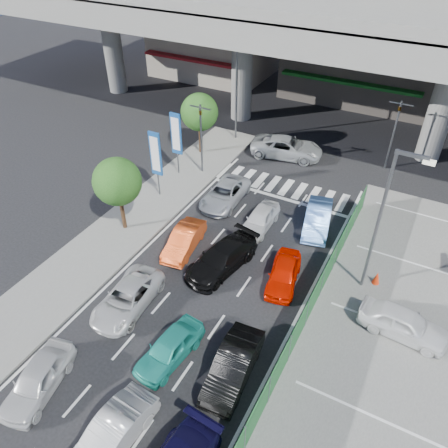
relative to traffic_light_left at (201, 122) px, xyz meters
The scene contains 29 objects.
ground 14.07m from the traffic_light_left, 62.68° to the right, with size 120.00×120.00×0.00m, color black.
parking_lot 20.28m from the traffic_light_left, 30.17° to the right, with size 12.00×28.00×0.06m, color #60605D.
sidewalk_left 8.93m from the traffic_light_left, 95.71° to the right, with size 4.00×30.00×0.12m, color #60605D.
fence_run 16.20m from the traffic_light_left, 43.73° to the right, with size 0.16×22.00×1.80m, color #1F5B2A, non-canonical shape.
expressway 12.72m from the traffic_light_left, 58.20° to the left, with size 64.00×14.00×10.75m.
building_west 22.39m from the traffic_light_left, 116.14° to the left, with size 12.00×10.90×13.00m.
building_center 22.15m from the traffic_light_left, 73.53° to the left, with size 14.00×10.90×15.00m.
traffic_light_left is the anchor object (origin of this frame).
traffic_light_right 13.63m from the traffic_light_left, 30.89° to the left, with size 1.60×1.24×5.20m.
street_lamp_right 14.68m from the traffic_light_left, 24.16° to the right, with size 1.65×0.22×8.00m.
street_lamp_left 6.06m from the traffic_light_left, 91.20° to the left, with size 1.65×0.22×8.00m.
signboard_near 4.22m from the traffic_light_left, 104.02° to the right, with size 0.80×0.14×4.70m.
signboard_far 1.93m from the traffic_light_left, 144.30° to the right, with size 0.80×0.14×4.70m.
tree_near 8.06m from the traffic_light_left, 95.71° to the right, with size 2.80×2.80×4.80m.
tree_far 3.02m from the traffic_light_left, 122.62° to the left, with size 2.80×2.80×4.80m.
van_white_back_left 18.79m from the traffic_light_left, 80.99° to the right, with size 1.56×3.87×1.32m, color silver.
hatch_white_back_mid 20.22m from the traffic_light_left, 69.28° to the right, with size 1.41×4.04×1.33m, color silver.
sedan_white_mid_left 13.76m from the traffic_light_left, 75.60° to the right, with size 2.05×4.44×1.23m, color silver.
taxi_teal_mid 16.30m from the traffic_light_left, 64.76° to the right, with size 1.49×3.69×1.26m, color teal.
hatch_black_mid_right 17.29m from the traffic_light_left, 55.22° to the right, with size 1.45×4.16×1.37m, color black.
taxi_orange_left 9.20m from the traffic_light_left, 66.54° to the right, with size 1.33×3.80×1.25m, color #E64D19.
sedan_black_mid 10.76m from the traffic_light_left, 53.60° to the right, with size 1.93×4.76×1.38m, color black.
taxi_orange_right 12.66m from the traffic_light_left, 39.20° to the right, with size 1.48×3.68×1.25m, color red.
wagon_silver_front_left 5.30m from the traffic_light_left, 38.52° to the right, with size 2.08×4.52×1.26m, color silver.
sedan_white_front_mid 8.24m from the traffic_light_left, 31.71° to the right, with size 1.47×3.66×1.25m, color silver.
kei_truck_front_right 10.33m from the traffic_light_left, 13.94° to the right, with size 1.46×4.19×1.38m, color #5D93E8.
crossing_wagon_silver 7.57m from the traffic_light_left, 48.89° to the left, with size 2.52×5.46×1.52m, color #A8ADB0.
parked_sedan_white 17.94m from the traffic_light_left, 27.96° to the right, with size 1.63×4.05×1.38m, color white.
traffic_cone 15.30m from the traffic_light_left, 21.79° to the right, with size 0.39×0.39×0.75m, color #F4320D.
Camera 1 is at (8.26, -11.70, 16.63)m, focal length 35.00 mm.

